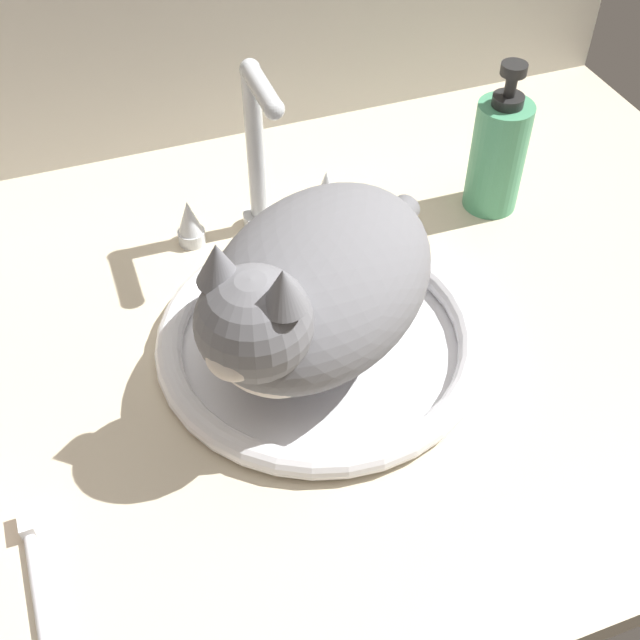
# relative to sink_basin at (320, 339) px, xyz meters

# --- Properties ---
(countertop) EXTENTS (1.15, 0.76, 0.03)m
(countertop) POSITION_rel_sink_basin_xyz_m (0.01, 0.03, -0.03)
(countertop) COLOR beige
(countertop) RESTS_ON ground
(backsplash_wall) EXTENTS (1.15, 0.02, 0.37)m
(backsplash_wall) POSITION_rel_sink_basin_xyz_m (0.01, 0.42, 0.14)
(backsplash_wall) COLOR beige
(backsplash_wall) RESTS_ON ground
(sink_basin) EXTENTS (0.33, 0.33, 0.03)m
(sink_basin) POSITION_rel_sink_basin_xyz_m (0.00, 0.00, 0.00)
(sink_basin) COLOR white
(sink_basin) RESTS_ON countertop
(faucet) EXTENTS (0.20, 0.11, 0.22)m
(faucet) POSITION_rel_sink_basin_xyz_m (-0.00, 0.20, 0.07)
(faucet) COLOR silver
(faucet) RESTS_ON countertop
(cat) EXTENTS (0.34, 0.33, 0.18)m
(cat) POSITION_rel_sink_basin_xyz_m (-0.01, -0.01, 0.09)
(cat) COLOR slate
(cat) RESTS_ON sink_basin
(soap_pump_bottle) EXTENTS (0.06, 0.06, 0.19)m
(soap_pump_bottle) POSITION_rel_sink_basin_xyz_m (0.28, 0.15, 0.06)
(soap_pump_bottle) COLOR #4C9E70
(soap_pump_bottle) RESTS_ON countertop
(toothbrush) EXTENTS (0.01, 0.16, 0.02)m
(toothbrush) POSITION_rel_sink_basin_xyz_m (-0.30, -0.17, -0.01)
(toothbrush) COLOR silver
(toothbrush) RESTS_ON countertop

